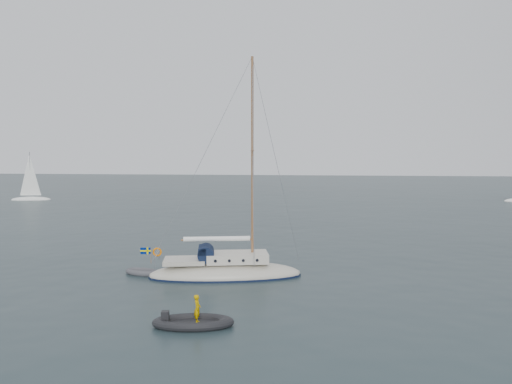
# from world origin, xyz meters

# --- Properties ---
(ground) EXTENTS (300.00, 300.00, 0.00)m
(ground) POSITION_xyz_m (0.00, 0.00, 0.00)
(ground) COLOR black
(ground) RESTS_ON ground
(sailboat) EXTENTS (10.13, 3.03, 14.43)m
(sailboat) POSITION_xyz_m (-3.35, -0.41, 1.09)
(sailboat) COLOR beige
(sailboat) RESTS_ON ground
(dinghy) EXTENTS (2.51, 1.13, 0.36)m
(dinghy) POSITION_xyz_m (-8.82, -0.42, 0.16)
(dinghy) COLOR #4B4C50
(dinghy) RESTS_ON ground
(rib) EXTENTS (3.73, 1.69, 1.48)m
(rib) POSITION_xyz_m (-3.16, -9.53, 0.23)
(rib) COLOR black
(rib) RESTS_ON ground
(distant_yacht_a) EXTENTS (6.48, 3.46, 8.59)m
(distant_yacht_a) POSITION_xyz_m (-45.49, 47.17, 3.67)
(distant_yacht_a) COLOR white
(distant_yacht_a) RESTS_ON ground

